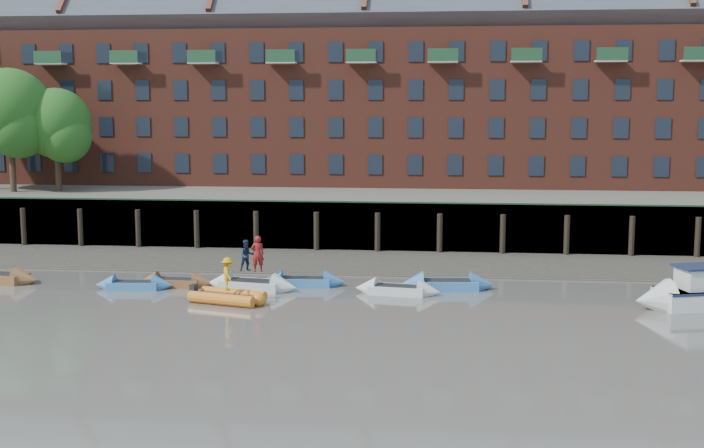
# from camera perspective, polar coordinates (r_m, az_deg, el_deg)

# --- Properties ---
(ground) EXTENTS (220.00, 220.00, 0.00)m
(ground) POSITION_cam_1_polar(r_m,az_deg,el_deg) (36.33, -4.23, -7.56)
(ground) COLOR #625C55
(ground) RESTS_ON ground
(foreshore) EXTENTS (110.00, 8.00, 0.50)m
(foreshore) POSITION_cam_1_polar(r_m,az_deg,el_deg) (53.70, -0.79, -2.49)
(foreshore) COLOR #3D382F
(foreshore) RESTS_ON ground
(mud_band) EXTENTS (110.00, 1.60, 0.10)m
(mud_band) POSITION_cam_1_polar(r_m,az_deg,el_deg) (50.39, -1.25, -3.18)
(mud_band) COLOR #4C4336
(mud_band) RESTS_ON ground
(river_wall) EXTENTS (110.00, 1.23, 3.30)m
(river_wall) POSITION_cam_1_polar(r_m,az_deg,el_deg) (57.74, -0.27, -0.16)
(river_wall) COLOR #2D2A26
(river_wall) RESTS_ON ground
(bank_terrace) EXTENTS (110.00, 28.00, 3.20)m
(bank_terrace) POSITION_cam_1_polar(r_m,az_deg,el_deg) (71.19, 0.96, 1.36)
(bank_terrace) COLOR #5E594D
(bank_terrace) RESTS_ON ground
(apartment_terrace) EXTENTS (80.60, 15.56, 20.98)m
(apartment_terrace) POSITION_cam_1_polar(r_m,az_deg,el_deg) (71.79, 1.05, 10.39)
(apartment_terrace) COLOR brown
(apartment_terrace) RESTS_ON bank_terrace
(tree_cluster) EXTENTS (11.76, 7.74, 9.40)m
(tree_cluster) POSITION_cam_1_polar(r_m,az_deg,el_deg) (69.58, -21.40, 6.79)
(tree_cluster) COLOR #3A281C
(tree_cluster) RESTS_ON bank_terrace
(rowboat_1) EXTENTS (4.15, 1.51, 1.18)m
(rowboat_1) POSITION_cam_1_polar(r_m,az_deg,el_deg) (47.45, -13.91, -3.85)
(rowboat_1) COLOR #3B77BA
(rowboat_1) RESTS_ON ground
(rowboat_2) EXTENTS (4.10, 1.28, 1.18)m
(rowboat_2) POSITION_cam_1_polar(r_m,az_deg,el_deg) (47.67, -11.32, -3.72)
(rowboat_2) COLOR brown
(rowboat_2) RESTS_ON ground
(rowboat_3) EXTENTS (5.12, 2.31, 1.44)m
(rowboat_3) POSITION_cam_1_polar(r_m,az_deg,el_deg) (46.13, -6.50, -3.94)
(rowboat_3) COLOR silver
(rowboat_3) RESTS_ON ground
(rowboat_4) EXTENTS (4.57, 1.57, 1.30)m
(rowboat_4) POSITION_cam_1_polar(r_m,az_deg,el_deg) (46.91, -3.18, -3.73)
(rowboat_4) COLOR #3B77BA
(rowboat_4) RESTS_ON ground
(rowboat_5) EXTENTS (4.53, 1.91, 1.27)m
(rowboat_5) POSITION_cam_1_polar(r_m,az_deg,el_deg) (44.89, 2.95, -4.27)
(rowboat_5) COLOR silver
(rowboat_5) RESTS_ON ground
(rowboat_6) EXTENTS (5.08, 1.99, 1.44)m
(rowboat_6) POSITION_cam_1_polar(r_m,az_deg,el_deg) (46.19, 6.13, -3.92)
(rowboat_6) COLOR #3B77BA
(rowboat_6) RESTS_ON ground
(rib_tender) EXTENTS (3.89, 2.67, 0.66)m
(rib_tender) POSITION_cam_1_polar(r_m,az_deg,el_deg) (43.32, -7.87, -4.69)
(rib_tender) COLOR orange
(rib_tender) RESTS_ON ground
(motor_launch) EXTENTS (6.56, 3.66, 2.58)m
(motor_launch) POSITION_cam_1_polar(r_m,az_deg,el_deg) (44.69, 20.98, -4.27)
(motor_launch) COLOR silver
(motor_launch) RESTS_ON ground
(person_rower_a) EXTENTS (0.80, 0.66, 1.88)m
(person_rower_a) POSITION_cam_1_polar(r_m,az_deg,el_deg) (45.78, -6.12, -1.92)
(person_rower_a) COLOR maroon
(person_rower_a) RESTS_ON rowboat_3
(person_rower_b) EXTENTS (1.00, 0.93, 1.64)m
(person_rower_b) POSITION_cam_1_polar(r_m,az_deg,el_deg) (45.99, -6.81, -2.04)
(person_rower_b) COLOR #19233F
(person_rower_b) RESTS_ON rowboat_3
(person_rib_crew) EXTENTS (0.97, 1.20, 1.61)m
(person_rib_crew) POSITION_cam_1_polar(r_m,az_deg,el_deg) (43.15, -8.03, -3.21)
(person_rib_crew) COLOR orange
(person_rib_crew) RESTS_ON rib_tender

